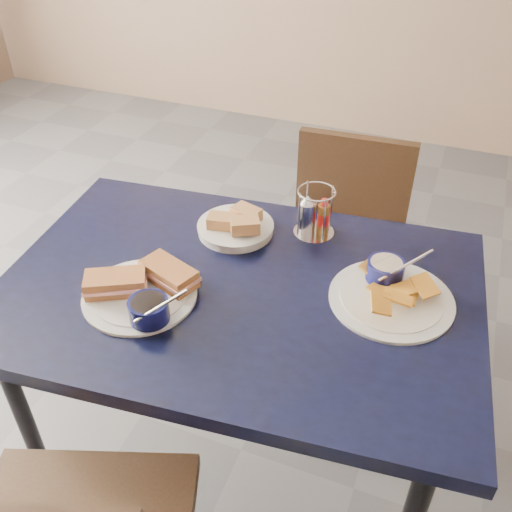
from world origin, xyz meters
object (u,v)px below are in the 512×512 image
(chair_far, at_px, (344,241))
(condiment_caddy, at_px, (313,215))
(bread_basket, at_px, (236,226))
(sandwich_plate, at_px, (143,290))
(dining_table, at_px, (239,308))
(plantain_plate, at_px, (390,289))

(chair_far, bearing_deg, condiment_caddy, -93.45)
(bread_basket, relative_size, condiment_caddy, 1.49)
(sandwich_plate, height_order, condiment_caddy, condiment_caddy)
(dining_table, height_order, sandwich_plate, sandwich_plate)
(bread_basket, distance_m, condiment_caddy, 0.21)
(chair_far, xyz_separation_m, sandwich_plate, (-0.31, -0.77, 0.30))
(sandwich_plate, height_order, bread_basket, sandwich_plate)
(chair_far, bearing_deg, dining_table, -100.73)
(dining_table, height_order, chair_far, chair_far)
(chair_far, height_order, condiment_caddy, condiment_caddy)
(chair_far, distance_m, plantain_plate, 0.66)
(sandwich_plate, relative_size, plantain_plate, 1.04)
(dining_table, distance_m, sandwich_plate, 0.24)
(chair_far, relative_size, condiment_caddy, 6.09)
(sandwich_plate, distance_m, condiment_caddy, 0.49)
(dining_table, distance_m, condiment_caddy, 0.32)
(chair_far, bearing_deg, plantain_plate, -68.35)
(dining_table, distance_m, plantain_plate, 0.37)
(dining_table, xyz_separation_m, condiment_caddy, (0.10, 0.28, 0.13))
(chair_far, relative_size, plantain_plate, 2.85)
(dining_table, bearing_deg, bread_basket, 113.92)
(dining_table, bearing_deg, sandwich_plate, -147.64)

